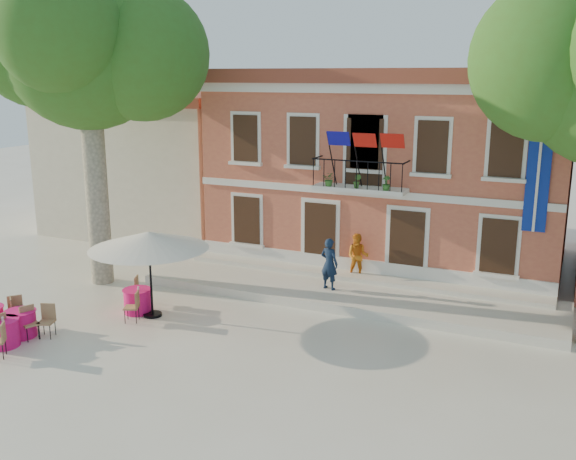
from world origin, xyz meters
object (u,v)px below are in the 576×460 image
(pedestrian_navy, at_px, (329,264))
(cafe_table_3, at_px, (137,300))
(cafe_table_0, at_px, (3,332))
(plane_tree_west, at_px, (86,48))
(patio_umbrella, at_px, (149,240))
(pedestrian_orange, at_px, (358,256))
(cafe_table_1, at_px, (21,322))

(pedestrian_navy, height_order, cafe_table_3, pedestrian_navy)
(cafe_table_0, distance_m, cafe_table_3, 4.03)
(cafe_table_0, height_order, cafe_table_3, same)
(plane_tree_west, height_order, patio_umbrella, plane_tree_west)
(plane_tree_west, height_order, pedestrian_orange, plane_tree_west)
(plane_tree_west, xyz_separation_m, cafe_table_3, (3.08, -2.00, -7.73))
(plane_tree_west, xyz_separation_m, pedestrian_orange, (8.53, 3.32, -7.04))
(cafe_table_1, bearing_deg, plane_tree_west, 104.04)
(patio_umbrella, bearing_deg, cafe_table_1, -130.31)
(plane_tree_west, bearing_deg, cafe_table_3, -33.01)
(pedestrian_orange, xyz_separation_m, cafe_table_1, (-7.30, -8.23, -0.68))
(cafe_table_0, relative_size, cafe_table_3, 0.97)
(plane_tree_west, relative_size, cafe_table_1, 6.00)
(cafe_table_0, bearing_deg, plane_tree_west, 103.19)
(plane_tree_west, bearing_deg, patio_umbrella, -29.08)
(pedestrian_navy, distance_m, cafe_table_1, 9.61)
(pedestrian_orange, xyz_separation_m, cafe_table_3, (-5.45, -5.32, -0.68))
(plane_tree_west, xyz_separation_m, pedestrian_navy, (8.03, 1.83, -6.97))
(patio_umbrella, relative_size, cafe_table_0, 1.94)
(cafe_table_1, height_order, cafe_table_3, same)
(pedestrian_orange, bearing_deg, pedestrian_navy, -116.95)
(cafe_table_3, bearing_deg, cafe_table_0, -115.95)
(pedestrian_orange, relative_size, cafe_table_3, 0.84)
(plane_tree_west, xyz_separation_m, cafe_table_0, (1.32, -5.62, -7.72))
(cafe_table_0, bearing_deg, pedestrian_orange, 51.12)
(plane_tree_west, distance_m, pedestrian_orange, 11.55)
(pedestrian_navy, xyz_separation_m, cafe_table_0, (-6.71, -7.45, -0.75))
(plane_tree_west, bearing_deg, pedestrian_navy, 12.84)
(plane_tree_west, distance_m, cafe_table_1, 9.23)
(pedestrian_navy, bearing_deg, cafe_table_3, 49.79)
(patio_umbrella, bearing_deg, cafe_table_0, -123.24)
(plane_tree_west, relative_size, pedestrian_orange, 6.89)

